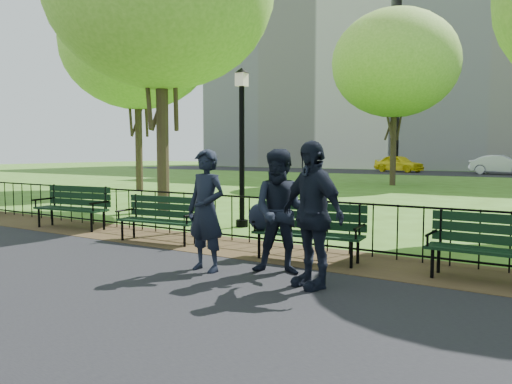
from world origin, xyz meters
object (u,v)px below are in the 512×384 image
Objects in this scene: park_bench_left_a at (161,214)px; taxi at (399,163)px; park_bench_right_a at (497,241)px; person_right at (312,214)px; tree_mid_w at (137,45)px; person_mid at (282,212)px; lamppost at (242,141)px; person_left at (206,210)px; park_bench_left_b at (74,202)px; sedan_silver at (502,165)px; tree_far_c at (395,64)px; park_bench_main at (288,222)px.

park_bench_left_a is 0.42× the size of taxi.
person_right is at bearing -141.29° from park_bench_right_a.
tree_mid_w is (-15.36, 8.65, 5.76)m from park_bench_right_a.
lamppost is at bearing 109.27° from person_mid.
tree_mid_w is at bearing -170.84° from taxi.
lamppost reaches higher than park_bench_left_a.
park_bench_left_b is at bearing 166.17° from person_left.
sedan_silver is at bearing 80.60° from park_bench_left_a.
tree_far_c reaches higher than park_bench_left_a.
tree_mid_w is 12.57m from tree_far_c.
park_bench_left_a is at bearing 141.56° from person_mid.
park_bench_main is at bearing -77.90° from tree_far_c.
park_bench_main is 1.07× the size of person_left.
sedan_silver is at bearing 86.27° from lamppost.
tree_far_c is (-3.90, 18.18, 5.49)m from park_bench_main.
taxi is at bearing 88.55° from park_bench_left_b.
park_bench_right_a is 0.40× the size of sedan_silver.
lamppost is 4.62m from person_mid.
tree_mid_w is 16.95m from person_mid.
park_bench_left_b is 1.07× the size of person_left.
person_left is 1.66m from person_right.
sedan_silver reaches higher than park_bench_right_a.
person_right reaches higher than park_bench_left_a.
person_right is 0.45× the size of taxi.
lamppost is (0.22, 2.44, 1.42)m from park_bench_left_a.
tree_far_c is at bearing 112.24° from park_bench_right_a.
tree_far_c is (8.45, 9.30, -0.22)m from tree_mid_w.
park_bench_main is 0.43× the size of sedan_silver.
lamppost is 0.41× the size of tree_far_c.
person_right is at bearing -24.77° from park_bench_left_a.
park_bench_left_a is at bearing -177.05° from park_bench_right_a.
sedan_silver is (-1.58, 34.92, -0.21)m from person_right.
park_bench_left_b is at bearing 170.41° from park_bench_left_a.
tree_mid_w reaches higher than park_bench_left_a.
park_bench_main is at bearing -6.59° from park_bench_left_a.
person_left is (11.73, -10.21, -5.44)m from tree_mid_w.
park_bench_left_b is 33.77m from sedan_silver.
person_mid is at bearing -16.84° from park_bench_left_b.
tree_mid_w reaches higher than lamppost.
person_right is at bearing -167.87° from sedan_silver.
lamppost is 0.88× the size of taxi.
lamppost is at bearing -151.54° from taxi.
person_left is at bearing -178.77° from person_mid.
person_mid is (3.18, -0.94, 0.35)m from park_bench_left_a.
tree_far_c reaches higher than park_bench_right_a.
taxi reaches higher than park_bench_left_b.
person_mid is 36.19m from taxi.
tree_far_c reaches higher than person_left.
person_right reaches higher than park_bench_right_a.
person_mid is 0.40× the size of sedan_silver.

